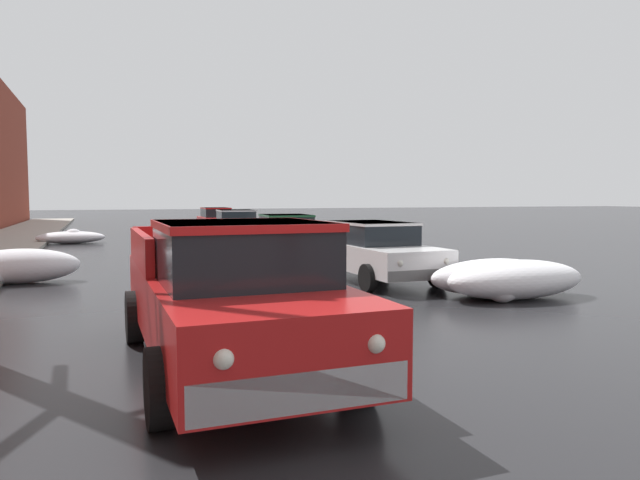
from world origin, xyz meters
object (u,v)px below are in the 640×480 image
sedan_white_parked_kerbside_close (374,250)px  sedan_silver_parked_far_down_block (236,225)px  sedan_green_parked_kerbside_mid (287,235)px  pickup_truck_red_approaching_near_lane (229,295)px  sedan_red_queued_behind_truck (216,220)px

sedan_white_parked_kerbside_close → sedan_silver_parked_far_down_block: bearing=91.3°
sedan_green_parked_kerbside_mid → sedan_white_parked_kerbside_close: bearing=-87.6°
pickup_truck_red_approaching_near_lane → sedan_silver_parked_far_down_block: pickup_truck_red_approaching_near_lane is taller
pickup_truck_red_approaching_near_lane → sedan_white_parked_kerbside_close: size_ratio=1.24×
pickup_truck_red_approaching_near_lane → sedan_silver_parked_far_down_block: bearing=77.3°
pickup_truck_red_approaching_near_lane → sedan_green_parked_kerbside_mid: pickup_truck_red_approaching_near_lane is taller
sedan_red_queued_behind_truck → sedan_white_parked_kerbside_close: bearing=-89.7°
sedan_white_parked_kerbside_close → sedan_silver_parked_far_down_block: (-0.31, 13.63, 0.00)m
pickup_truck_red_approaching_near_lane → sedan_silver_parked_far_down_block: (4.42, 19.55, -0.13)m
sedan_green_parked_kerbside_mid → sedan_red_queued_behind_truck: (0.15, 13.49, -0.00)m
sedan_silver_parked_far_down_block → sedan_red_queued_behind_truck: same height
sedan_green_parked_kerbside_mid → sedan_red_queued_behind_truck: size_ratio=1.00×
pickup_truck_red_approaching_near_lane → sedan_red_queued_behind_truck: bearing=79.7°
sedan_white_parked_kerbside_close → pickup_truck_red_approaching_near_lane: bearing=-128.6°
sedan_white_parked_kerbside_close → sedan_red_queued_behind_truck: size_ratio=1.11×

